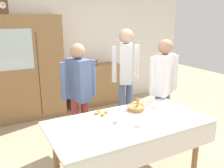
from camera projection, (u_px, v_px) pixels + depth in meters
back_wall at (57, 46)px, 5.04m from camera, size 6.40×0.10×2.70m
dining_table at (130, 130)px, 2.78m from camera, size 1.85×0.95×0.77m
wall_cabinet at (15, 70)px, 4.47m from camera, size 1.78×0.46×1.98m
mantel_clock at (2, 7)px, 4.14m from camera, size 0.18×0.11×0.24m
bookshelf_low at (93, 85)px, 5.40m from camera, size 1.16×0.35×0.92m
book_stack at (93, 62)px, 5.26m from camera, size 0.15×0.22×0.11m
tea_cup_front_edge at (140, 124)px, 2.64m from camera, size 0.13×0.13×0.06m
tea_cup_center at (155, 105)px, 3.21m from camera, size 0.13×0.13×0.06m
tea_cup_mid_left at (117, 120)px, 2.73m from camera, size 0.13×0.13×0.06m
bread_basket at (136, 108)px, 3.10m from camera, size 0.24×0.24×0.16m
pastry_plate at (101, 114)px, 2.95m from camera, size 0.28×0.28×0.05m
spoon_near_left at (90, 147)px, 2.22m from camera, size 0.12×0.02×0.01m
spoon_back_edge at (86, 119)px, 2.84m from camera, size 0.12×0.02×0.01m
spoon_far_right at (158, 126)px, 2.65m from camera, size 0.12×0.02×0.01m
person_near_right_end at (79, 88)px, 3.41m from camera, size 0.52×0.40×1.59m
person_behind_table_right at (126, 70)px, 4.02m from camera, size 0.52×0.41×1.76m
person_behind_table_left at (163, 82)px, 3.61m from camera, size 0.52×0.35×1.63m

